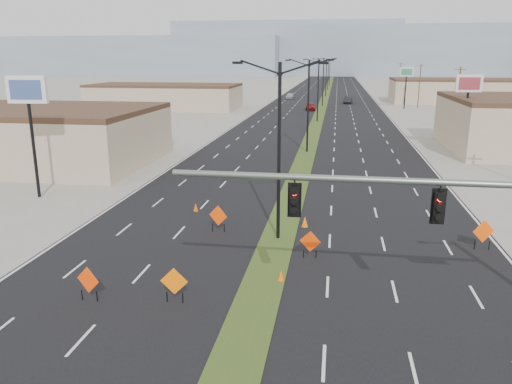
# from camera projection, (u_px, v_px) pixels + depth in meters

# --- Properties ---
(ground) EXTENTS (600.00, 600.00, 0.00)m
(ground) POSITION_uv_depth(u_px,v_px,m) (239.00, 355.00, 17.70)
(ground) COLOR gray
(ground) RESTS_ON ground
(road_surface) EXTENTS (25.00, 400.00, 0.02)m
(road_surface) POSITION_uv_depth(u_px,v_px,m) (323.00, 104.00, 113.04)
(road_surface) COLOR black
(road_surface) RESTS_ON ground
(median_strip) EXTENTS (2.00, 400.00, 0.04)m
(median_strip) POSITION_uv_depth(u_px,v_px,m) (323.00, 104.00, 113.04)
(median_strip) COLOR #334819
(median_strip) RESTS_ON ground
(building_sw_far) EXTENTS (30.00, 14.00, 4.50)m
(building_sw_far) POSITION_uv_depth(u_px,v_px,m) (165.00, 98.00, 103.03)
(building_sw_far) COLOR tan
(building_sw_far) RESTS_ON ground
(building_se_far) EXTENTS (44.00, 16.00, 5.00)m
(building_se_far) POSITION_uv_depth(u_px,v_px,m) (489.00, 92.00, 116.13)
(building_se_far) COLOR tan
(building_se_far) RESTS_ON ground
(mesa_west) EXTENTS (180.00, 50.00, 22.00)m
(mesa_west) POSITION_uv_depth(u_px,v_px,m) (132.00, 56.00, 300.07)
(mesa_west) COLOR gray
(mesa_west) RESTS_ON ground
(mesa_center) EXTENTS (220.00, 50.00, 28.00)m
(mesa_center) POSITION_uv_depth(u_px,v_px,m) (402.00, 51.00, 293.97)
(mesa_center) COLOR gray
(mesa_center) RESTS_ON ground
(mesa_backdrop) EXTENTS (140.00, 50.00, 32.00)m
(mesa_backdrop) POSITION_uv_depth(u_px,v_px,m) (287.00, 48.00, 323.18)
(mesa_backdrop) COLOR gray
(mesa_backdrop) RESTS_ON ground
(signal_mast) EXTENTS (16.30, 0.60, 8.00)m
(signal_mast) POSITION_uv_depth(u_px,v_px,m) (494.00, 222.00, 17.05)
(signal_mast) COLOR slate
(signal_mast) RESTS_ON ground
(streetlight_0) EXTENTS (5.15, 0.24, 10.02)m
(streetlight_0) POSITION_uv_depth(u_px,v_px,m) (279.00, 147.00, 27.73)
(streetlight_0) COLOR black
(streetlight_0) RESTS_ON ground
(streetlight_1) EXTENTS (5.15, 0.24, 10.02)m
(streetlight_1) POSITION_uv_depth(u_px,v_px,m) (308.00, 103.00, 54.42)
(streetlight_1) COLOR black
(streetlight_1) RESTS_ON ground
(streetlight_2) EXTENTS (5.15, 0.24, 10.02)m
(streetlight_2) POSITION_uv_depth(u_px,v_px,m) (318.00, 88.00, 81.12)
(streetlight_2) COLOR black
(streetlight_2) RESTS_ON ground
(streetlight_3) EXTENTS (5.15, 0.24, 10.02)m
(streetlight_3) POSITION_uv_depth(u_px,v_px,m) (323.00, 81.00, 107.81)
(streetlight_3) COLOR black
(streetlight_3) RESTS_ON ground
(streetlight_4) EXTENTS (5.15, 0.24, 10.02)m
(streetlight_4) POSITION_uv_depth(u_px,v_px,m) (326.00, 76.00, 134.51)
(streetlight_4) COLOR black
(streetlight_4) RESTS_ON ground
(streetlight_5) EXTENTS (5.15, 0.24, 10.02)m
(streetlight_5) POSITION_uv_depth(u_px,v_px,m) (328.00, 73.00, 161.20)
(streetlight_5) COLOR black
(streetlight_5) RESTS_ON ground
(streetlight_6) EXTENTS (5.15, 0.24, 10.02)m
(streetlight_6) POSITION_uv_depth(u_px,v_px,m) (330.00, 71.00, 187.89)
(streetlight_6) COLOR black
(streetlight_6) RESTS_ON ground
(utility_pole_1) EXTENTS (1.60, 0.20, 9.00)m
(utility_pole_1) POSITION_uv_depth(u_px,v_px,m) (458.00, 98.00, 70.64)
(utility_pole_1) COLOR #4C3823
(utility_pole_1) RESTS_ON ground
(utility_pole_2) EXTENTS (1.60, 0.20, 9.00)m
(utility_pole_2) POSITION_uv_depth(u_px,v_px,m) (419.00, 85.00, 104.00)
(utility_pole_2) COLOR #4C3823
(utility_pole_2) RESTS_ON ground
(utility_pole_3) EXTENTS (1.60, 0.20, 9.00)m
(utility_pole_3) POSITION_uv_depth(u_px,v_px,m) (400.00, 78.00, 137.37)
(utility_pole_3) COLOR #4C3823
(utility_pole_3) RESTS_ON ground
(car_left) EXTENTS (2.27, 4.55, 1.49)m
(car_left) POSITION_uv_depth(u_px,v_px,m) (310.00, 107.00, 99.96)
(car_left) COLOR maroon
(car_left) RESTS_ON ground
(car_mid) EXTENTS (2.24, 5.03, 1.60)m
(car_mid) POSITION_uv_depth(u_px,v_px,m) (348.00, 100.00, 114.87)
(car_mid) COLOR black
(car_mid) RESTS_ON ground
(car_far) EXTENTS (1.83, 4.47, 1.30)m
(car_far) POSITION_uv_depth(u_px,v_px,m) (290.00, 96.00, 128.01)
(car_far) COLOR #A4A9AD
(car_far) RESTS_ON ground
(construction_sign_0) EXTENTS (1.15, 0.39, 1.59)m
(construction_sign_0) POSITION_uv_depth(u_px,v_px,m) (88.00, 281.00, 21.41)
(construction_sign_0) COLOR #FF3F05
(construction_sign_0) RESTS_ON ground
(construction_sign_1) EXTENTS (1.21, 0.06, 1.61)m
(construction_sign_1) POSITION_uv_depth(u_px,v_px,m) (174.00, 283.00, 21.26)
(construction_sign_1) COLOR #FF6B05
(construction_sign_1) RESTS_ON ground
(construction_sign_2) EXTENTS (1.19, 0.46, 1.66)m
(construction_sign_2) POSITION_uv_depth(u_px,v_px,m) (218.00, 217.00, 29.96)
(construction_sign_2) COLOR #FF4405
(construction_sign_2) RESTS_ON ground
(construction_sign_3) EXTENTS (1.12, 0.23, 1.50)m
(construction_sign_3) POSITION_uv_depth(u_px,v_px,m) (310.00, 242.00, 26.04)
(construction_sign_3) COLOR #F03A05
(construction_sign_3) RESTS_ON ground
(construction_sign_4) EXTENTS (1.23, 0.48, 1.73)m
(construction_sign_4) POSITION_uv_depth(u_px,v_px,m) (483.00, 232.00, 27.14)
(construction_sign_4) COLOR #F54C05
(construction_sign_4) RESTS_ON ground
(cone_0) EXTENTS (0.54, 0.54, 0.68)m
(cone_0) POSITION_uv_depth(u_px,v_px,m) (305.00, 222.00, 31.03)
(cone_0) COLOR #FF6305
(cone_0) RESTS_ON ground
(cone_1) EXTENTS (0.40, 0.40, 0.55)m
(cone_1) POSITION_uv_depth(u_px,v_px,m) (281.00, 276.00, 23.49)
(cone_1) COLOR #FF6105
(cone_1) RESTS_ON ground
(cone_2) EXTENTS (0.39, 0.39, 0.60)m
(cone_2) POSITION_uv_depth(u_px,v_px,m) (298.00, 209.00, 33.76)
(cone_2) COLOR orange
(cone_2) RESTS_ON ground
(cone_3) EXTENTS (0.41, 0.41, 0.57)m
(cone_3) POSITION_uv_depth(u_px,v_px,m) (196.00, 207.00, 34.21)
(cone_3) COLOR #DA4B04
(cone_3) RESTS_ON ground
(pole_sign_west) EXTENTS (2.95, 0.61, 8.98)m
(pole_sign_west) POSITION_uv_depth(u_px,v_px,m) (28.00, 100.00, 35.95)
(pole_sign_west) COLOR black
(pole_sign_west) RESTS_ON ground
(pole_sign_east_near) EXTENTS (2.79, 0.62, 8.48)m
(pole_sign_east_near) POSITION_uv_depth(u_px,v_px,m) (468.00, 90.00, 53.50)
(pole_sign_east_near) COLOR black
(pole_sign_east_near) RESTS_ON ground
(pole_sign_east_far) EXTENTS (2.72, 0.98, 8.33)m
(pole_sign_east_far) POSITION_uv_depth(u_px,v_px,m) (406.00, 75.00, 101.34)
(pole_sign_east_far) COLOR black
(pole_sign_east_far) RESTS_ON ground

